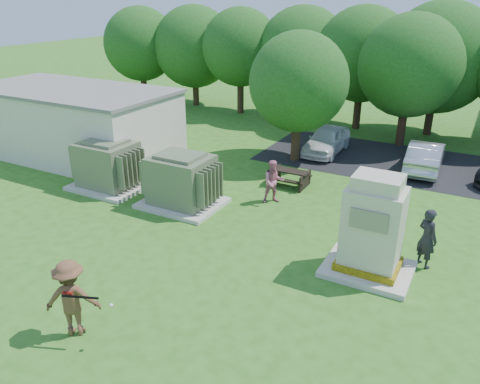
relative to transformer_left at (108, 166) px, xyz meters
The scene contains 15 objects.
ground 7.96m from the transformer_left, 34.70° to the right, with size 120.00×120.00×0.00m, color #2D6619.
service_building 5.19m from the transformer_left, 150.95° to the left, with size 10.00×5.00×3.20m, color beige.
service_building_roof 5.64m from the transformer_left, 150.95° to the left, with size 10.20×5.20×0.15m, color slate.
parking_strip 16.25m from the transformer_left, 33.69° to the left, with size 20.00×6.00×0.01m, color #232326.
transformer_left is the anchor object (origin of this frame).
transformer_right 3.70m from the transformer_left, ahead, with size 3.00×2.40×2.07m.
generator_cabinet 11.27m from the transformer_left, ahead, with size 2.49×2.04×3.03m.
picnic_table 7.60m from the transformer_left, 30.29° to the left, with size 1.59×1.19×0.68m.
batter 9.26m from the transformer_left, 52.00° to the right, with size 1.27×0.73×1.97m, color brown.
person_by_generator 12.57m from the transformer_left, ahead, with size 0.68×0.45×1.87m, color black.
person_at_picnic 6.93m from the transformer_left, 15.95° to the left, with size 0.83×0.65×1.72m, color #C36781.
car_white 10.93m from the transformer_left, 53.71° to the left, with size 1.59×3.95×1.35m, color white.
car_silver_a 14.13m from the transformer_left, 37.08° to the left, with size 1.45×4.15×1.37m, color #B6B6BB.
batting_equipment 9.70m from the transformer_left, 49.96° to the right, with size 1.19×0.48×0.23m.
tree_row 16.56m from the transformer_left, 59.50° to the left, with size 41.30×13.30×7.30m.
Camera 1 is at (7.00, -8.89, 7.58)m, focal length 35.00 mm.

